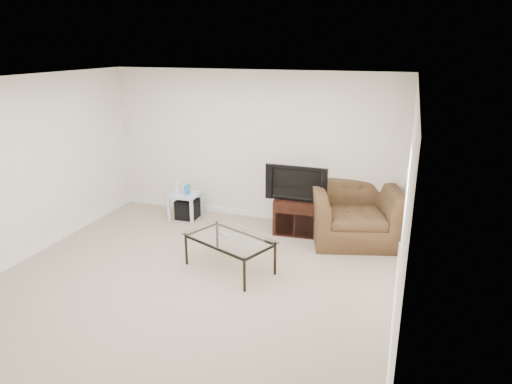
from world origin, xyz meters
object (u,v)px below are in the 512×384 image
(coffee_table, at_px, (230,254))
(subwoofer, at_px, (188,209))
(television, at_px, (297,182))
(side_table, at_px, (185,206))
(recliner, at_px, (355,205))
(tv_stand, at_px, (297,215))

(coffee_table, bearing_deg, subwoofer, 132.26)
(television, distance_m, side_table, 2.07)
(side_table, bearing_deg, recliner, 0.00)
(tv_stand, bearing_deg, coffee_table, -113.61)
(tv_stand, distance_m, subwoofer, 1.95)
(side_table, height_order, coffee_table, coffee_table)
(subwoofer, xyz_separation_m, coffee_table, (1.40, -1.54, 0.07))
(side_table, bearing_deg, subwoofer, 35.82)
(recliner, xyz_separation_m, coffee_table, (-1.45, -1.52, -0.34))
(television, height_order, side_table, television)
(tv_stand, relative_size, television, 0.76)
(side_table, xyz_separation_m, subwoofer, (0.03, 0.02, -0.06))
(coffee_table, bearing_deg, recliner, 46.39)
(recliner, bearing_deg, coffee_table, -149.01)
(side_table, distance_m, coffee_table, 2.08)
(subwoofer, bearing_deg, coffee_table, -47.74)
(subwoofer, distance_m, recliner, 2.87)
(coffee_table, bearing_deg, tv_stand, 70.21)
(tv_stand, xyz_separation_m, coffee_table, (-0.55, -1.52, -0.06))
(tv_stand, relative_size, recliner, 0.53)
(recliner, height_order, coffee_table, recliner)
(side_table, xyz_separation_m, recliner, (2.87, 0.00, 0.35))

